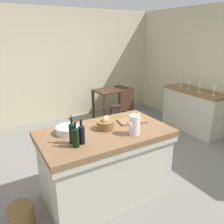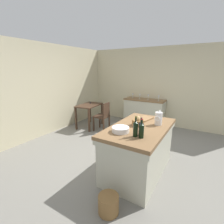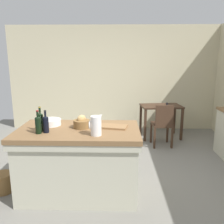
{
  "view_description": "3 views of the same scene",
  "coord_description": "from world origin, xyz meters",
  "px_view_note": "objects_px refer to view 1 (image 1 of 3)",
  "views": [
    {
      "loc": [
        -1.62,
        -2.72,
        2.04
      ],
      "look_at": [
        0.1,
        0.21,
        0.84
      ],
      "focal_mm": 36.03,
      "sensor_mm": 36.0,
      "label": 1
    },
    {
      "loc": [
        -3.03,
        -1.51,
        1.9
      ],
      "look_at": [
        0.2,
        0.45,
        0.9
      ],
      "focal_mm": 26.33,
      "sensor_mm": 36.0,
      "label": 2
    },
    {
      "loc": [
        0.09,
        -3.46,
        1.82
      ],
      "look_at": [
        -0.0,
        0.39,
        0.93
      ],
      "focal_mm": 37.98,
      "sensor_mm": 36.0,
      "label": 3
    }
  ],
  "objects_px": {
    "cutting_board": "(132,121)",
    "wooden_chair": "(124,107)",
    "wash_bowl": "(68,130)",
    "wine_glass_left": "(200,86)",
    "writing_desk": "(113,94)",
    "wine_bottle_dark": "(81,134)",
    "bread_basket": "(105,124)",
    "wine_bottle_green": "(76,137)",
    "wicker_hamper": "(21,216)",
    "side_cabinet": "(193,110)",
    "pitcher": "(134,125)",
    "wine_glass_far_left": "(214,89)",
    "wine_glass_middle": "(189,83)",
    "wine_glass_right": "(181,81)",
    "wine_bottle_amber": "(72,132)",
    "island_table": "(105,161)"
  },
  "relations": [
    {
      "from": "cutting_board",
      "to": "wine_glass_middle",
      "type": "bearing_deg",
      "value": 24.34
    },
    {
      "from": "wine_bottle_dark",
      "to": "cutting_board",
      "type": "bearing_deg",
      "value": 16.06
    },
    {
      "from": "wash_bowl",
      "to": "wine_glass_far_left",
      "type": "distance_m",
      "value": 3.04
    },
    {
      "from": "cutting_board",
      "to": "wine_bottle_dark",
      "type": "bearing_deg",
      "value": -163.94
    },
    {
      "from": "writing_desk",
      "to": "wine_glass_far_left",
      "type": "height_order",
      "value": "wine_glass_far_left"
    },
    {
      "from": "wine_glass_left",
      "to": "wicker_hamper",
      "type": "height_order",
      "value": "wine_glass_left"
    },
    {
      "from": "writing_desk",
      "to": "wine_glass_middle",
      "type": "relative_size",
      "value": 5.64
    },
    {
      "from": "writing_desk",
      "to": "side_cabinet",
      "type": "bearing_deg",
      "value": -51.31
    },
    {
      "from": "bread_basket",
      "to": "wine_bottle_green",
      "type": "distance_m",
      "value": 0.56
    },
    {
      "from": "wine_bottle_dark",
      "to": "wine_glass_left",
      "type": "height_order",
      "value": "wine_bottle_dark"
    },
    {
      "from": "cutting_board",
      "to": "wooden_chair",
      "type": "bearing_deg",
      "value": 59.93
    },
    {
      "from": "wine_bottle_amber",
      "to": "wine_glass_left",
      "type": "xyz_separation_m",
      "value": [
        3.08,
        0.87,
        -0.02
      ]
    },
    {
      "from": "side_cabinet",
      "to": "wooden_chair",
      "type": "distance_m",
      "value": 1.52
    },
    {
      "from": "wash_bowl",
      "to": "wine_glass_left",
      "type": "relative_size",
      "value": 1.58
    },
    {
      "from": "wash_bowl",
      "to": "wine_glass_left",
      "type": "distance_m",
      "value": 3.09
    },
    {
      "from": "writing_desk",
      "to": "wooden_chair",
      "type": "bearing_deg",
      "value": -96.38
    },
    {
      "from": "side_cabinet",
      "to": "wash_bowl",
      "type": "bearing_deg",
      "value": -166.67
    },
    {
      "from": "cutting_board",
      "to": "wine_glass_right",
      "type": "distance_m",
      "value": 2.62
    },
    {
      "from": "writing_desk",
      "to": "wicker_hamper",
      "type": "bearing_deg",
      "value": -137.27
    },
    {
      "from": "writing_desk",
      "to": "wine_bottle_amber",
      "type": "xyz_separation_m",
      "value": [
        -1.96,
        -2.48,
        0.41
      ]
    },
    {
      "from": "island_table",
      "to": "wine_glass_right",
      "type": "height_order",
      "value": "wine_glass_right"
    },
    {
      "from": "wine_bottle_amber",
      "to": "wicker_hamper",
      "type": "bearing_deg",
      "value": 171.52
    },
    {
      "from": "wash_bowl",
      "to": "wine_bottle_amber",
      "type": "distance_m",
      "value": 0.29
    },
    {
      "from": "island_table",
      "to": "wooden_chair",
      "type": "distance_m",
      "value": 2.29
    },
    {
      "from": "side_cabinet",
      "to": "wine_glass_right",
      "type": "xyz_separation_m",
      "value": [
        0.05,
        0.47,
        0.55
      ]
    },
    {
      "from": "island_table",
      "to": "wine_glass_middle",
      "type": "distance_m",
      "value": 2.94
    },
    {
      "from": "wash_bowl",
      "to": "wine_bottle_amber",
      "type": "xyz_separation_m",
      "value": [
        -0.05,
        -0.28,
        0.09
      ]
    },
    {
      "from": "side_cabinet",
      "to": "cutting_board",
      "type": "height_order",
      "value": "cutting_board"
    },
    {
      "from": "wash_bowl",
      "to": "cutting_board",
      "type": "distance_m",
      "value": 0.87
    },
    {
      "from": "writing_desk",
      "to": "wine_bottle_dark",
      "type": "xyz_separation_m",
      "value": [
        -1.88,
        -2.53,
        0.39
      ]
    },
    {
      "from": "pitcher",
      "to": "cutting_board",
      "type": "xyz_separation_m",
      "value": [
        0.2,
        0.33,
        -0.11
      ]
    },
    {
      "from": "wash_bowl",
      "to": "wicker_hamper",
      "type": "distance_m",
      "value": 1.07
    },
    {
      "from": "wash_bowl",
      "to": "wine_bottle_dark",
      "type": "relative_size",
      "value": 1.0
    },
    {
      "from": "wine_bottle_amber",
      "to": "writing_desk",
      "type": "bearing_deg",
      "value": 51.59
    },
    {
      "from": "writing_desk",
      "to": "bread_basket",
      "type": "relative_size",
      "value": 4.43
    },
    {
      "from": "wash_bowl",
      "to": "wine_bottle_green",
      "type": "relative_size",
      "value": 0.97
    },
    {
      "from": "bread_basket",
      "to": "wine_bottle_dark",
      "type": "distance_m",
      "value": 0.47
    },
    {
      "from": "wine_bottle_green",
      "to": "wine_glass_middle",
      "type": "distance_m",
      "value": 3.38
    },
    {
      "from": "side_cabinet",
      "to": "wine_bottle_amber",
      "type": "bearing_deg",
      "value": -162.15
    },
    {
      "from": "bread_basket",
      "to": "wine_glass_left",
      "type": "xyz_separation_m",
      "value": [
        2.59,
        0.71,
        0.04
      ]
    },
    {
      "from": "wine_glass_right",
      "to": "side_cabinet",
      "type": "bearing_deg",
      "value": -96.51
    },
    {
      "from": "wine_bottle_green",
      "to": "wine_glass_far_left",
      "type": "bearing_deg",
      "value": 11.39
    },
    {
      "from": "side_cabinet",
      "to": "pitcher",
      "type": "bearing_deg",
      "value": -154.58
    },
    {
      "from": "wine_glass_left",
      "to": "wash_bowl",
      "type": "bearing_deg",
      "value": -169.0
    },
    {
      "from": "cutting_board",
      "to": "wine_bottle_amber",
      "type": "relative_size",
      "value": 1.12
    },
    {
      "from": "side_cabinet",
      "to": "wine_glass_middle",
      "type": "distance_m",
      "value": 0.59
    },
    {
      "from": "wash_bowl",
      "to": "wicker_hamper",
      "type": "height_order",
      "value": "wash_bowl"
    },
    {
      "from": "wash_bowl",
      "to": "wine_glass_right",
      "type": "xyz_separation_m",
      "value": [
        3.14,
        1.2,
        0.05
      ]
    },
    {
      "from": "cutting_board",
      "to": "wine_bottle_green",
      "type": "xyz_separation_m",
      "value": [
        -0.91,
        -0.28,
        0.11
      ]
    },
    {
      "from": "side_cabinet",
      "to": "wine_bottle_green",
      "type": "relative_size",
      "value": 4.74
    }
  ]
}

